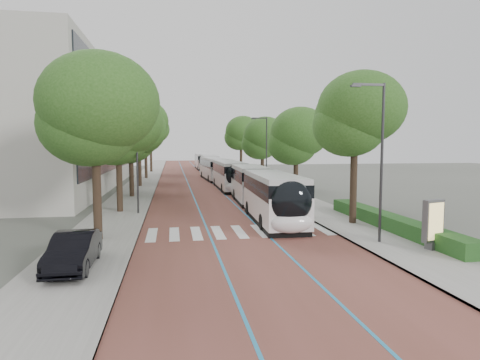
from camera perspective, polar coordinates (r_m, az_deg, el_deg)
name	(u,v)px	position (r m, az deg, el deg)	size (l,w,h in m)	color
ground	(239,236)	(22.56, -0.17, -7.96)	(160.00, 160.00, 0.00)	#51544C
road	(196,178)	(62.00, -6.25, 0.30)	(11.00, 140.00, 0.02)	brown
sidewalk_left	(146,178)	(62.01, -13.18, 0.24)	(4.00, 140.00, 0.12)	gray
sidewalk_right	(244,177)	(62.88, 0.59, 0.44)	(4.00, 140.00, 0.12)	gray
kerb_left	(159,178)	(61.92, -11.43, 0.27)	(0.20, 140.00, 0.14)	gray
kerb_right	(232,177)	(62.57, -1.12, 0.42)	(0.20, 140.00, 0.14)	gray
zebra_crossing	(239,232)	(23.55, -0.09, -7.34)	(10.55, 3.60, 0.01)	silver
lane_line_left	(186,178)	(61.92, -7.73, 0.29)	(0.12, 126.00, 0.01)	teal
lane_line_right	(207,178)	(62.11, -4.78, 0.33)	(0.12, 126.00, 0.01)	teal
office_building	(32,128)	(52.19, -27.50, 6.57)	(18.11, 40.00, 14.00)	#ADA9A0
hedge	(390,222)	(25.54, 20.51, -5.55)	(1.20, 14.00, 0.80)	#18451A
streetlight_near	(379,150)	(21.30, 19.13, 4.08)	(1.82, 0.20, 8.00)	#2E2E30
streetlight_far	(265,147)	(44.87, 3.57, 4.68)	(1.82, 0.20, 8.00)	#2E2E30
lamp_post_left	(137,158)	(29.80, -14.43, 3.04)	(0.14, 0.14, 8.00)	#2E2E30
trees_left	(137,130)	(47.72, -14.40, 6.86)	(6.48, 61.24, 10.13)	black
trees_right	(272,135)	(46.43, 4.51, 6.42)	(5.81, 47.60, 9.26)	black
lead_bus	(262,191)	(29.92, 3.16, -1.59)	(3.15, 18.47, 3.20)	black
bus_queued_0	(229,175)	(45.69, -1.57, 0.69)	(2.58, 12.41, 3.20)	white
bus_queued_1	(214,169)	(58.14, -3.75, 1.60)	(3.13, 12.51, 3.20)	white
bus_queued_2	(210,164)	(71.40, -4.32, 2.23)	(2.77, 12.44, 3.20)	white
bus_queued_3	(202,161)	(84.15, -5.37, 2.64)	(2.58, 12.41, 3.20)	white
ad_panel	(433,223)	(21.13, 25.77, -5.57)	(1.18, 0.60, 2.37)	#59595B
parked_car	(74,251)	(17.57, -22.57, -9.28)	(1.53, 4.38, 1.44)	black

